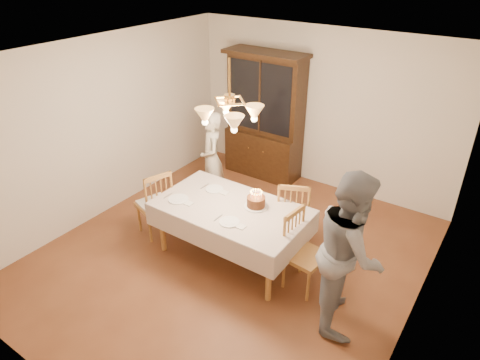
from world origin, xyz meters
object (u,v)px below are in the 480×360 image
Objects in this scene: china_hutch at (265,118)px; birthday_cake at (256,202)px; chair_far_side at (293,216)px; dining_table at (231,212)px; elderly_woman at (212,159)px.

china_hutch is 7.20× the size of birthday_cake.
china_hutch is 2.20m from chair_far_side.
dining_table is 1.29× the size of elderly_woman.
elderly_woman reaches higher than dining_table.
chair_far_side is at bearing -47.72° from china_hutch.
china_hutch reaches higher than birthday_cake.
chair_far_side is 0.69m from birthday_cake.
dining_table is at bearing 0.97° from elderly_woman.
elderly_woman is (-1.07, 0.99, 0.05)m from dining_table.
chair_far_side is (1.42, -1.56, -0.60)m from china_hutch.
birthday_cake is (0.26, 0.18, 0.14)m from dining_table.
birthday_cake is (-0.27, -0.51, 0.38)m from chair_far_side.
chair_far_side is 0.68× the size of elderly_woman.
chair_far_side is (0.52, 0.69, -0.24)m from dining_table.
elderly_woman is (-1.59, 0.30, 0.29)m from chair_far_side.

